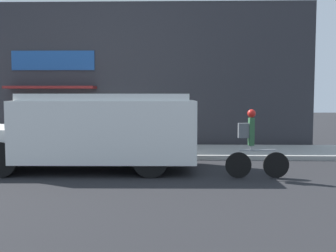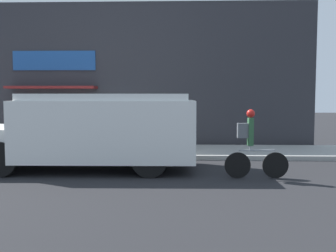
{
  "view_description": "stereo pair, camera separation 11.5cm",
  "coord_description": "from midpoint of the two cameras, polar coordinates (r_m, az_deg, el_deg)",
  "views": [
    {
      "loc": [
        2.63,
        -12.27,
        2.04
      ],
      "look_at": [
        2.34,
        -0.2,
        1.1
      ],
      "focal_mm": 42.0,
      "sensor_mm": 36.0,
      "label": 1
    },
    {
      "loc": [
        2.75,
        -12.27,
        2.04
      ],
      "look_at": [
        2.34,
        -0.2,
        1.1
      ],
      "focal_mm": 42.0,
      "sensor_mm": 36.0,
      "label": 2
    }
  ],
  "objects": [
    {
      "name": "school_bus",
      "position": [
        10.92,
        -10.89,
        -0.53
      ],
      "size": [
        6.1,
        2.81,
        2.08
      ],
      "rotation": [
        0.0,
        0.0,
        0.02
      ],
      "color": "white",
      "rests_on": "ground_plane"
    },
    {
      "name": "trash_bin",
      "position": [
        13.81,
        -0.59,
        -1.44
      ],
      "size": [
        0.51,
        0.51,
        0.95
      ],
      "color": "#2D5138",
      "rests_on": "sidewalk"
    },
    {
      "name": "sidewalk",
      "position": [
        14.08,
        -9.64,
        -3.64
      ],
      "size": [
        28.0,
        2.82,
        0.15
      ],
      "color": "#999993",
      "rests_on": "ground_plane"
    },
    {
      "name": "cyclist",
      "position": [
        9.87,
        11.87,
        -2.72
      ],
      "size": [
        1.58,
        0.21,
        1.7
      ],
      "rotation": [
        0.0,
        0.0,
        0.04
      ],
      "color": "black",
      "rests_on": "ground_plane"
    },
    {
      "name": "ground_plane",
      "position": [
        12.73,
        -10.85,
        -4.85
      ],
      "size": [
        70.0,
        70.0,
        0.0
      ],
      "primitive_type": "plane",
      "color": "#232326"
    },
    {
      "name": "storefront",
      "position": [
        15.67,
        -8.74,
        7.26
      ],
      "size": [
        15.8,
        0.95,
        5.65
      ],
      "color": "#2D2D33",
      "rests_on": "ground_plane"
    }
  ]
}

